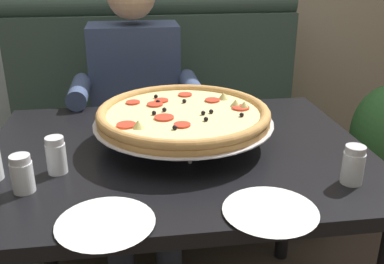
{
  "coord_description": "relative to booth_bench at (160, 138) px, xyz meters",
  "views": [
    {
      "loc": [
        -0.13,
        -1.23,
        1.31
      ],
      "look_at": [
        0.05,
        0.08,
        0.77
      ],
      "focal_mm": 41.2,
      "sensor_mm": 36.0,
      "label": 1
    }
  ],
  "objects": [
    {
      "name": "potted_plant",
      "position": [
        1.16,
        -0.2,
        -0.01
      ],
      "size": [
        0.36,
        0.36,
        0.7
      ],
      "color": "brown",
      "rests_on": "ground_plane"
    },
    {
      "name": "pizza",
      "position": [
        0.02,
        -0.87,
        0.44
      ],
      "size": [
        0.56,
        0.56,
        0.13
      ],
      "color": "silver",
      "rests_on": "dining_table"
    },
    {
      "name": "diner_main",
      "position": [
        -0.11,
        -0.27,
        0.31
      ],
      "size": [
        0.54,
        0.64,
        1.27
      ],
      "color": "#2D3342",
      "rests_on": "ground_plane"
    },
    {
      "name": "shaker_parmesan",
      "position": [
        0.43,
        -1.19,
        0.39
      ],
      "size": [
        0.06,
        0.06,
        0.11
      ],
      "color": "white",
      "rests_on": "dining_table"
    },
    {
      "name": "booth_bench",
      "position": [
        0.0,
        0.0,
        0.0
      ],
      "size": [
        1.55,
        0.78,
        1.13
      ],
      "color": "#384C42",
      "rests_on": "ground_plane"
    },
    {
      "name": "plate_near_right",
      "position": [
        -0.21,
        -1.3,
        0.36
      ],
      "size": [
        0.22,
        0.22,
        0.02
      ],
      "color": "white",
      "rests_on": "dining_table"
    },
    {
      "name": "dining_table",
      "position": [
        0.0,
        -0.91,
        0.26
      ],
      "size": [
        1.17,
        0.89,
        0.75
      ],
      "color": "black",
      "rests_on": "ground_plane"
    },
    {
      "name": "shaker_pepper_flakes",
      "position": [
        -0.42,
        -1.12,
        0.39
      ],
      "size": [
        0.06,
        0.06,
        0.1
      ],
      "color": "white",
      "rests_on": "dining_table"
    },
    {
      "name": "shaker_oregano",
      "position": [
        -0.35,
        -1.02,
        0.39
      ],
      "size": [
        0.05,
        0.05,
        0.1
      ],
      "color": "white",
      "rests_on": "dining_table"
    },
    {
      "name": "plate_near_left",
      "position": [
        0.17,
        -1.3,
        0.36
      ],
      "size": [
        0.23,
        0.23,
        0.02
      ],
      "color": "white",
      "rests_on": "dining_table"
    }
  ]
}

